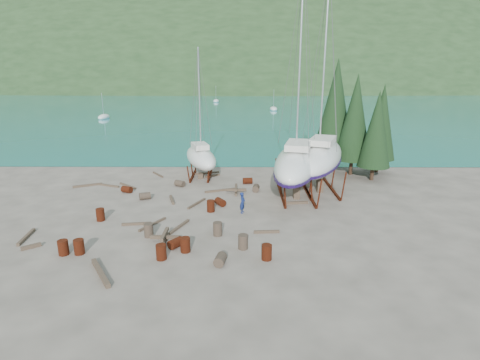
{
  "coord_description": "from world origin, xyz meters",
  "views": [
    {
      "loc": [
        1.46,
        -25.03,
        10.02
      ],
      "look_at": [
        1.26,
        3.0,
        1.97
      ],
      "focal_mm": 28.0,
      "sensor_mm": 36.0,
      "label": 1
    }
  ],
  "objects_px": {
    "large_sailboat_near": "(297,162)",
    "small_sailboat_shore": "(201,157)",
    "large_sailboat_far": "(320,157)",
    "worker": "(242,203)"
  },
  "relations": [
    {
      "from": "large_sailboat_far",
      "to": "worker",
      "type": "height_order",
      "value": "large_sailboat_far"
    },
    {
      "from": "large_sailboat_near",
      "to": "small_sailboat_shore",
      "type": "height_order",
      "value": "large_sailboat_near"
    },
    {
      "from": "small_sailboat_shore",
      "to": "large_sailboat_near",
      "type": "bearing_deg",
      "value": -53.22
    },
    {
      "from": "large_sailboat_far",
      "to": "worker",
      "type": "relative_size",
      "value": 11.41
    },
    {
      "from": "large_sailboat_near",
      "to": "worker",
      "type": "xyz_separation_m",
      "value": [
        -4.47,
        -3.97,
        -2.12
      ]
    },
    {
      "from": "small_sailboat_shore",
      "to": "worker",
      "type": "distance_m",
      "value": 10.77
    },
    {
      "from": "large_sailboat_near",
      "to": "large_sailboat_far",
      "type": "height_order",
      "value": "large_sailboat_near"
    },
    {
      "from": "large_sailboat_far",
      "to": "small_sailboat_shore",
      "type": "distance_m",
      "value": 11.66
    },
    {
      "from": "large_sailboat_near",
      "to": "small_sailboat_shore",
      "type": "xyz_separation_m",
      "value": [
        -8.59,
        5.9,
        -0.89
      ]
    },
    {
      "from": "large_sailboat_near",
      "to": "small_sailboat_shore",
      "type": "bearing_deg",
      "value": 158.85
    }
  ]
}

